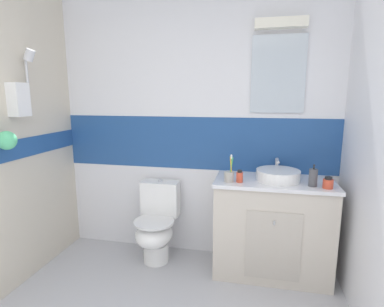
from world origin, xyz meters
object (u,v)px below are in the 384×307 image
toilet (157,225)px  hair_gel_jar (328,183)px  sink_basin (278,175)px  lotion_bottle_short (240,177)px  soap_dispenser (313,178)px  toothbrush_cup (229,176)px

toilet → hair_gel_jar: (1.44, -0.16, 0.54)m
sink_basin → hair_gel_jar: bearing=-22.6°
lotion_bottle_short → hair_gel_jar: 0.67m
sink_basin → toilet: (-1.08, 0.01, -0.55)m
hair_gel_jar → toilet: bearing=173.7°
sink_basin → soap_dispenser: 0.28m
toilet → lotion_bottle_short: lotion_bottle_short is taller
toilet → soap_dispenser: size_ratio=4.22×
soap_dispenser → lotion_bottle_short: (-0.57, -0.00, -0.02)m
toothbrush_cup → hair_gel_jar: toothbrush_cup is taller
lotion_bottle_short → hair_gel_jar: size_ratio=1.12×
soap_dispenser → lotion_bottle_short: 0.57m
soap_dispenser → hair_gel_jar: 0.11m
toilet → toothbrush_cup: 0.89m
sink_basin → hair_gel_jar: sink_basin is taller
sink_basin → toilet: size_ratio=0.53×
sink_basin → toilet: 1.21m
soap_dispenser → lotion_bottle_short: soap_dispenser is taller
toilet → hair_gel_jar: 1.54m
toilet → lotion_bottle_short: size_ratio=7.38×
soap_dispenser → hair_gel_jar: soap_dispenser is taller
lotion_bottle_short → hair_gel_jar: bearing=-2.6°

